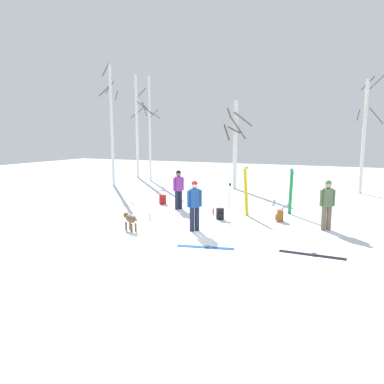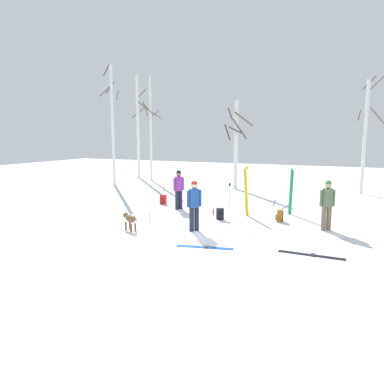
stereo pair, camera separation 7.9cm
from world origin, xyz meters
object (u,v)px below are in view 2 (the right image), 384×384
backpack_1 (220,214)px  water_bottle_0 (213,212)px  birch_tree_0 (138,125)px  birch_tree_3 (236,143)px  ski_pair_planted_1 (291,192)px  ski_pair_lying_0 (205,247)px  backpack_2 (163,199)px  dog (130,219)px  ski_poles_0 (230,203)px  birch_tree_4 (366,134)px  backpack_0 (280,216)px  person_0 (327,202)px  person_2 (194,202)px  water_bottle_1 (150,217)px  ski_pair_planted_0 (246,191)px  person_1 (179,187)px  ski_pair_lying_1 (311,255)px  birch_tree_2 (151,129)px  birch_tree_1 (112,124)px

backpack_1 → water_bottle_0: backpack_1 is taller
water_bottle_0 → birch_tree_0: (-9.89, 9.86, 3.84)m
birch_tree_3 → birch_tree_0: bearing=162.7°
ski_pair_planted_1 → ski_pair_lying_0: (-1.51, -5.54, -0.92)m
backpack_2 → birch_tree_0: 11.75m
dog → ski_poles_0: size_ratio=0.54×
birch_tree_4 → backpack_0: bearing=-108.8°
person_0 → backpack_0: bearing=159.5°
backpack_1 → person_2: bearing=-96.8°
person_2 → water_bottle_1: bearing=160.8°
ski_pair_lying_0 → water_bottle_1: (-3.23, 2.31, 0.09)m
dog → ski_pair_planted_0: bearing=52.2°
person_0 → ski_pair_planted_1: bearing=126.2°
person_1 → ski_pair_lying_0: (3.10, -4.55, -0.97)m
person_0 → ski_pair_lying_1: (-0.16, -2.92, -0.97)m
ski_pair_planted_1 → water_bottle_1: (-4.73, -3.23, -0.83)m
ski_pair_planted_1 → birch_tree_2: 13.38m
person_1 → ski_poles_0: bearing=-30.8°
ski_pair_planted_0 → water_bottle_0: 1.57m
person_0 → birch_tree_0: size_ratio=0.22×
backpack_1 → birch_tree_0: (-10.44, 10.58, 3.74)m
birch_tree_4 → birch_tree_0: bearing=174.6°
ski_pair_lying_0 → backpack_2: bearing=129.0°
dog → ski_pair_planted_0: 4.86m
person_0 → ski_pair_lying_1: person_0 is taller
person_1 → water_bottle_1: bearing=-93.3°
ski_pair_planted_1 → backpack_1: ski_pair_planted_1 is taller
dog → person_2: bearing=22.6°
water_bottle_0 → birch_tree_4: (5.59, 8.41, 3.15)m
ski_pair_planted_1 → birch_tree_0: birch_tree_0 is taller
person_1 → birch_tree_1: size_ratio=0.22×
person_0 → ski_pair_lying_0: size_ratio=1.04×
birch_tree_1 → birch_tree_2: size_ratio=1.06×
person_1 → birch_tree_4: 11.13m
dog → ski_pair_planted_1: ski_pair_planted_1 is taller
person_1 → birch_tree_4: bearing=47.6°
ski_pair_lying_1 → birch_tree_1: 16.49m
birch_tree_2 → ski_pair_planted_0: bearing=-41.6°
person_2 → birch_tree_4: (5.27, 11.05, 2.28)m
ski_pair_planted_1 → ski_pair_lying_1: ski_pair_planted_1 is taller
ski_pair_lying_1 → backpack_1: size_ratio=3.93×
person_1 → person_2: same height
person_2 → backpack_1: person_2 is taller
ski_pair_planted_1 → ski_poles_0: (-1.71, -2.72, -0.12)m
ski_pair_lying_0 → backpack_1: backpack_1 is taller
person_2 → backpack_0: 3.56m
birch_tree_0 → ski_pair_lying_0: bearing=-51.3°
ski_poles_0 → birch_tree_1: 12.59m
dog → birch_tree_4: 14.24m
birch_tree_0 → birch_tree_2: size_ratio=1.06×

